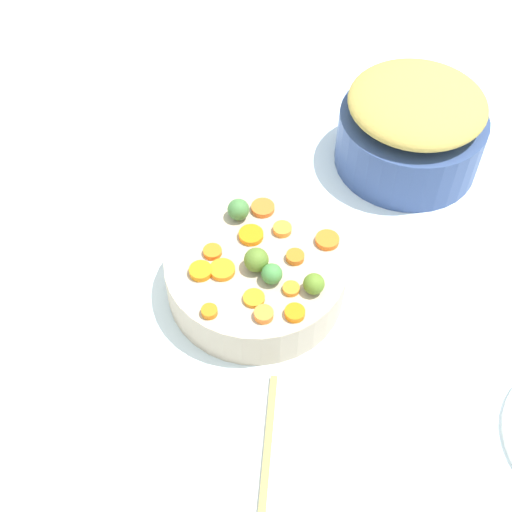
{
  "coord_description": "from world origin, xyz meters",
  "views": [
    {
      "loc": [
        -0.25,
        -0.65,
        0.95
      ],
      "look_at": [
        0.04,
        -0.06,
        0.11
      ],
      "focal_mm": 48.53,
      "sensor_mm": 36.0,
      "label": 1
    }
  ],
  "objects": [
    {
      "name": "tabletop",
      "position": [
        0.0,
        0.0,
        0.01
      ],
      "size": [
        2.4,
        2.4,
        0.02
      ],
      "primitive_type": "cube",
      "color": "white",
      "rests_on": "ground"
    },
    {
      "name": "serving_bowl_carrots",
      "position": [
        0.04,
        -0.06,
        0.06
      ],
      "size": [
        0.29,
        0.29,
        0.08
      ],
      "primitive_type": "cylinder",
      "color": "#BBA78D",
      "rests_on": "tabletop"
    },
    {
      "name": "metal_pot",
      "position": [
        0.42,
        0.09,
        0.08
      ],
      "size": [
        0.27,
        0.27,
        0.11
      ],
      "primitive_type": "cylinder",
      "color": "navy",
      "rests_on": "tabletop"
    },
    {
      "name": "stuffing_mound",
      "position": [
        0.42,
        0.09,
        0.16
      ],
      "size": [
        0.25,
        0.25,
        0.06
      ],
      "primitive_type": "ellipsoid",
      "color": "#B49A48",
      "rests_on": "metal_pot"
    },
    {
      "name": "carrot_slice_0",
      "position": [
        -0.0,
        -0.12,
        0.1
      ],
      "size": [
        0.04,
        0.04,
        0.01
      ],
      "primitive_type": "cylinder",
      "rotation": [
        0.0,
        0.0,
        1.13
      ],
      "color": "orange",
      "rests_on": "serving_bowl_carrots"
    },
    {
      "name": "carrot_slice_1",
      "position": [
        0.06,
        -0.13,
        0.1
      ],
      "size": [
        0.04,
        0.04,
        0.01
      ],
      "primitive_type": "cylinder",
      "rotation": [
        0.0,
        0.0,
        2.58
      ],
      "color": "orange",
      "rests_on": "serving_bowl_carrots"
    },
    {
      "name": "carrot_slice_2",
      "position": [
        -0.02,
        -0.06,
        0.1
      ],
      "size": [
        0.05,
        0.05,
        0.01
      ],
      "primitive_type": "cylinder",
      "rotation": [
        0.0,
        0.0,
        2.88
      ],
      "color": "orange",
      "rests_on": "serving_bowl_carrots"
    },
    {
      "name": "carrot_slice_3",
      "position": [
        0.09,
        -0.08,
        0.1
      ],
      "size": [
        0.04,
        0.04,
        0.01
      ],
      "primitive_type": "cylinder",
      "rotation": [
        0.0,
        0.0,
        0.28
      ],
      "color": "orange",
      "rests_on": "serving_bowl_carrots"
    },
    {
      "name": "carrot_slice_4",
      "position": [
        -0.05,
        -0.04,
        0.1
      ],
      "size": [
        0.05,
        0.05,
        0.01
      ],
      "primitive_type": "cylinder",
      "rotation": [
        0.0,
        0.0,
        0.54
      ],
      "color": "orange",
      "rests_on": "serving_bowl_carrots"
    },
    {
      "name": "carrot_slice_5",
      "position": [
        0.05,
        -0.01,
        0.1
      ],
      "size": [
        0.04,
        0.04,
        0.01
      ],
      "primitive_type": "cylinder",
      "rotation": [
        0.0,
        0.0,
        1.66
      ],
      "color": "orange",
      "rests_on": "serving_bowl_carrots"
    },
    {
      "name": "carrot_slice_6",
      "position": [
        0.09,
        0.03,
        0.1
      ],
      "size": [
        0.05,
        0.05,
        0.01
      ],
      "primitive_type": "cylinder",
      "rotation": [
        0.0,
        0.0,
        1.3
      ],
      "color": "orange",
      "rests_on": "serving_bowl_carrots"
    },
    {
      "name": "carrot_slice_7",
      "position": [
        0.15,
        -0.07,
        0.1
      ],
      "size": [
        0.05,
        0.05,
        0.01
      ],
      "primitive_type": "cylinder",
      "rotation": [
        0.0,
        0.0,
        1.99
      ],
      "color": "orange",
      "rests_on": "serving_bowl_carrots"
    },
    {
      "name": "carrot_slice_8",
      "position": [
        -0.07,
        -0.12,
        0.1
      ],
      "size": [
        0.02,
        0.02,
        0.01
      ],
      "primitive_type": "cylinder",
      "rotation": [
        0.0,
        0.0,
        1.56
      ],
      "color": "orange",
      "rests_on": "serving_bowl_carrots"
    },
    {
      "name": "carrot_slice_9",
      "position": [
        0.0,
        -0.16,
        0.1
      ],
      "size": [
        0.04,
        0.04,
        0.01
      ],
      "primitive_type": "cylinder",
      "rotation": [
        0.0,
        0.0,
        5.73
      ],
      "color": "orange",
      "rests_on": "serving_bowl_carrots"
    },
    {
      "name": "carrot_slice_10",
      "position": [
        0.04,
        -0.17,
        0.1
      ],
      "size": [
        0.04,
        0.04,
        0.01
      ],
      "primitive_type": "cylinder",
      "rotation": [
        0.0,
        0.0,
        3.76
      ],
      "color": "orange",
      "rests_on": "serving_bowl_carrots"
    },
    {
      "name": "carrot_slice_11",
      "position": [
        0.1,
        -0.02,
        0.1
      ],
      "size": [
        0.04,
        0.04,
        0.01
      ],
      "primitive_type": "cylinder",
      "rotation": [
        0.0,
        0.0,
        5.56
      ],
      "color": "orange",
      "rests_on": "serving_bowl_carrots"
    },
    {
      "name": "carrot_slice_12",
      "position": [
        -0.02,
        -0.02,
        0.1
      ],
      "size": [
        0.03,
        0.03,
        0.01
      ],
      "primitive_type": "cylinder",
      "rotation": [
        0.0,
        0.0,
        6.28
      ],
      "color": "orange",
      "rests_on": "serving_bowl_carrots"
    },
    {
      "name": "brussels_sprout_0",
      "position": [
        0.09,
        -0.15,
        0.11
      ],
      "size": [
        0.03,
        0.03,
        0.03
      ],
      "primitive_type": "sphere",
      "color": "#5B7F25",
      "rests_on": "serving_bowl_carrots"
    },
    {
      "name": "brussels_sprout_1",
      "position": [
        0.04,
        -0.1,
        0.11
      ],
      "size": [
        0.03,
        0.03,
        0.03
      ],
      "primitive_type": "sphere",
      "color": "#43873F",
      "rests_on": "serving_bowl_carrots"
    },
    {
      "name": "brussels_sprout_2",
      "position": [
        0.05,
        0.04,
        0.11
      ],
      "size": [
        0.04,
        0.04,
        0.04
      ],
      "primitive_type": "sphere",
      "color": "#457C3C",
      "rests_on": "serving_bowl_carrots"
    },
    {
      "name": "brussels_sprout_3",
      "position": [
        0.03,
        -0.07,
        0.12
      ],
      "size": [
        0.04,
        0.04,
        0.04
      ],
      "primitive_type": "sphere",
      "color": "#577928",
      "rests_on": "serving_bowl_carrots"
    }
  ]
}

